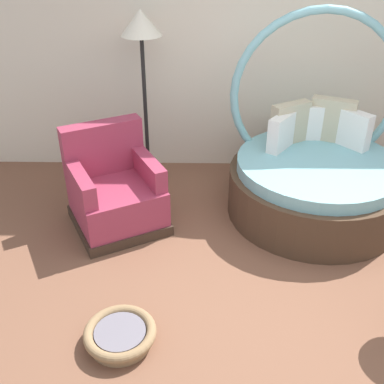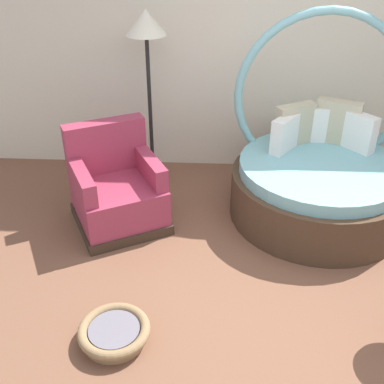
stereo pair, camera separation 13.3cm
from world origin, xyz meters
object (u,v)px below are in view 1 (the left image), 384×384
at_px(red_armchair, 115,193).
at_px(floor_lamp, 142,41).
at_px(round_daybed, 315,173).
at_px(pet_basket, 120,335).

height_order(red_armchair, floor_lamp, floor_lamp).
xyz_separation_m(round_daybed, pet_basket, (-1.68, -1.76, -0.33)).
distance_m(round_daybed, floor_lamp, 2.12).
xyz_separation_m(red_armchair, pet_basket, (0.25, -1.49, -0.26)).
bearing_deg(pet_basket, floor_lamp, 90.48).
xyz_separation_m(red_armchair, floor_lamp, (0.23, 0.85, 1.20)).
relative_size(red_armchair, floor_lamp, 0.59).
bearing_deg(red_armchair, floor_lamp, 74.82).
bearing_deg(round_daybed, floor_lamp, 161.48).
bearing_deg(red_armchair, round_daybed, 8.25).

